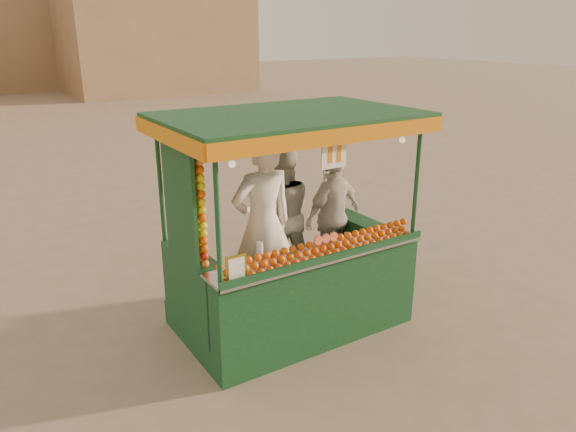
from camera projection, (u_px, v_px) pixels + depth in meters
ground at (294, 318)px, 6.28m from camera, size 90.00×90.00×0.00m
building_right at (155, 42)px, 28.15m from camera, size 9.00×6.00×5.00m
juice_cart at (290, 264)px, 5.83m from camera, size 2.61×1.69×2.37m
vendor_left at (263, 225)px, 5.65m from camera, size 0.70×0.47×1.91m
vendor_middle at (281, 215)px, 6.42m from camera, size 0.94×0.84×1.62m
vendor_right at (333, 216)px, 6.48m from camera, size 0.97×0.57×1.55m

